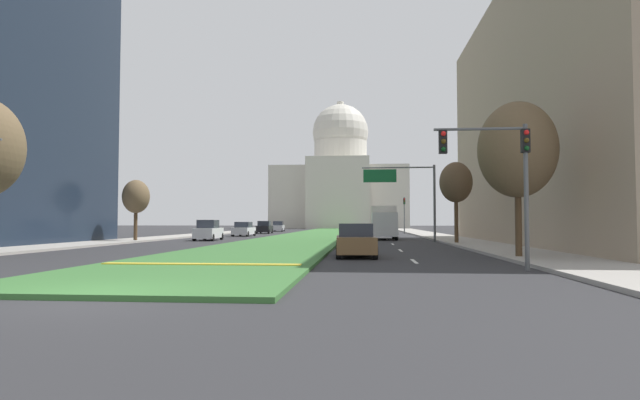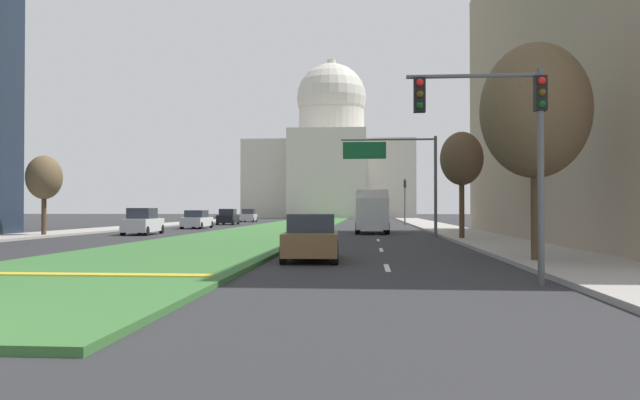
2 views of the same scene
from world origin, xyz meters
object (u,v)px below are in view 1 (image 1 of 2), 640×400
traffic_light_far_right (404,210)px  sedan_far_horizon (265,228)px  street_tree_right_mid (456,183)px  sedan_distant (244,229)px  sedan_very_far (278,227)px  capitol_building (340,184)px  traffic_light_near_right (501,164)px  overhead_guide_sign (406,187)px  street_tree_right_near (517,150)px  street_tree_left_mid (136,197)px  sedan_lead_stopped (355,241)px  sedan_midblock (208,231)px  box_truck_delivery (384,222)px

traffic_light_far_right → sedan_far_horizon: traffic_light_far_right is taller
street_tree_right_mid → sedan_distant: street_tree_right_mid is taller
sedan_very_far → street_tree_right_mid: bearing=-65.2°
street_tree_right_mid → capitol_building: bearing=98.1°
traffic_light_near_right → sedan_far_horizon: (-19.00, 52.52, -2.97)m
traffic_light_far_right → sedan_very_far: traffic_light_far_right is taller
traffic_light_near_right → overhead_guide_sign: size_ratio=0.80×
street_tree_right_near → street_tree_left_mid: 31.50m
traffic_light_near_right → sedan_distant: traffic_light_near_right is taller
street_tree_right_mid → sedan_far_horizon: size_ratio=1.48×
sedan_lead_stopped → traffic_light_far_right: bearing=82.6°
overhead_guide_sign → sedan_very_far: 46.27m
capitol_building → sedan_midblock: bearing=-95.5°
sedan_lead_stopped → sedan_far_horizon: (-13.70, 45.88, 0.06)m
traffic_light_far_right → overhead_guide_sign: size_ratio=0.80×
sedan_midblock → sedan_far_horizon: size_ratio=1.07×
street_tree_left_mid → sedan_lead_stopped: bearing=-40.6°
traffic_light_far_right → sedan_very_far: size_ratio=1.08×
capitol_building → sedan_very_far: 46.08m
overhead_guide_sign → street_tree_right_mid: (3.35, -4.25, -0.03)m
traffic_light_far_right → capitol_building: bearing=101.6°
traffic_light_near_right → street_tree_right_mid: (2.06, 20.37, 0.85)m
overhead_guide_sign → sedan_distant: overhead_guide_sign is taller
sedan_very_far → sedan_lead_stopped: bearing=-76.8°
street_tree_right_near → street_tree_right_mid: size_ratio=1.17×
street_tree_left_mid → box_truck_delivery: (21.15, 7.68, -2.12)m
sedan_very_far → street_tree_right_near: bearing=-70.6°
sedan_midblock → street_tree_right_near: bearing=-44.7°
street_tree_right_near → box_truck_delivery: street_tree_right_near is taller
traffic_light_far_right → sedan_lead_stopped: size_ratio=1.16×
street_tree_right_mid → overhead_guide_sign: bearing=128.3°
street_tree_left_mid → box_truck_delivery: bearing=20.0°
sedan_very_far → box_truck_delivery: size_ratio=0.75×
sedan_midblock → sedan_very_far: (-0.51, 40.52, -0.04)m
capitol_building → box_truck_delivery: (7.92, -80.57, -9.73)m
traffic_light_near_right → box_truck_delivery: size_ratio=0.81×
overhead_guide_sign → box_truck_delivery: overhead_guide_sign is taller
capitol_building → sedan_distant: capitol_building is taller
capitol_building → sedan_midblock: capitol_building is taller
overhead_guide_sign → sedan_distant: 23.47m
traffic_light_near_right → traffic_light_far_right: 53.91m
box_truck_delivery → sedan_distant: bearing=149.9°
traffic_light_near_right → sedan_lead_stopped: (-5.30, 6.64, -3.02)m
overhead_guide_sign → sedan_very_far: overhead_guide_sign is taller
sedan_midblock → box_truck_delivery: (16.00, 3.98, 0.81)m
sedan_very_far → box_truck_delivery: (16.51, -36.55, 0.86)m
traffic_light_near_right → street_tree_right_near: size_ratio=0.71×
street_tree_left_mid → sedan_distant: street_tree_left_mid is taller
sedan_far_horizon → street_tree_right_near: bearing=-65.7°
overhead_guide_sign → sedan_lead_stopped: size_ratio=1.45×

